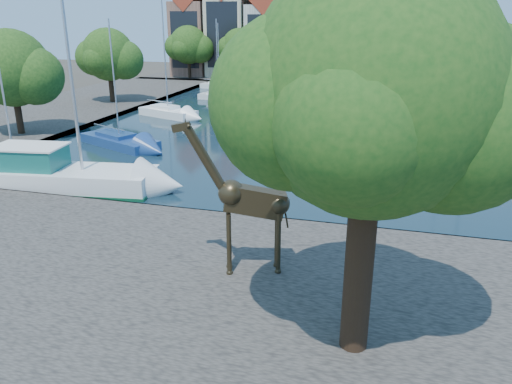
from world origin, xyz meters
The scene contains 32 objects.
ground centered at (0.00, 0.00, 0.00)m, with size 160.00×160.00×0.00m, color #38332B.
water_basin centered at (0.00, 24.00, 0.04)m, with size 38.00×50.00×0.08m, color black.
near_quay centered at (0.00, -7.00, 0.25)m, with size 50.00×14.00×0.50m, color #504C46.
far_quay centered at (0.00, 56.00, 0.25)m, with size 60.00×16.00×0.50m, color #504C46.
left_quay centered at (-25.00, 24.00, 0.25)m, with size 14.00×52.00×0.50m, color #504C46.
plane_tree centered at (7.62, -9.01, 7.67)m, with size 8.32×6.40×10.62m.
townhouse_west_end centered at (-23.00, 55.99, 7.36)m, with size 5.44×9.18×14.93m.
townhouse_west_mid centered at (-17.00, 55.99, 8.23)m, with size 5.94×9.18×16.79m.
townhouse_west_inner centered at (-10.50, 55.99, 7.35)m, with size 6.43×9.18×15.15m.
townhouse_center centered at (-4.00, 55.99, 8.36)m, with size 5.44×9.18×16.93m.
townhouse_east_inner centered at (2.00, 55.99, 7.73)m, with size 5.94×9.18×15.79m.
townhouse_east_mid centered at (8.50, 55.99, 8.10)m, with size 6.43×9.18×16.65m.
townhouse_east_end centered at (15.00, 55.99, 7.11)m, with size 5.44×9.18×14.43m.
far_tree_far_west centered at (-21.90, 50.49, 5.18)m, with size 7.28×5.60×7.68m.
far_tree_west centered at (-13.91, 50.49, 5.08)m, with size 6.76×5.20×7.36m.
far_tree_mid_west centered at (-5.89, 50.49, 5.29)m, with size 7.80×6.00×8.00m.
far_tree_mid_east centered at (2.10, 50.49, 5.13)m, with size 7.02×5.40×7.52m.
far_tree_east centered at (10.11, 50.49, 5.24)m, with size 7.54×5.80×7.84m.
far_tree_far_east centered at (18.09, 50.49, 5.08)m, with size 6.76×5.20×7.36m.
side_tree_left_near centered at (-20.89, 11.99, 5.49)m, with size 7.80×6.00×8.20m.
side_tree_left_far centered at (-21.90, 27.99, 5.38)m, with size 7.28×5.60×7.88m.
giraffe_statue centered at (3.22, -5.45, 3.32)m, with size 3.92×1.67×5.73m.
motorsailer centered at (-10.38, 1.95, 1.05)m, with size 10.96×4.48×12.57m.
sailboat_left_a centered at (-15.00, 4.00, 0.63)m, with size 6.57×3.14×9.42m.
sailboat_left_b centered at (-12.00, 11.89, 0.59)m, with size 7.36×5.13×9.30m.
sailboat_left_c centered at (-13.31, 23.62, 0.70)m, with size 6.56×4.26×12.48m.
sailboat_left_d centered at (-12.00, 34.90, 0.59)m, with size 4.84×2.19×9.13m.
sailboat_left_e centered at (-15.00, 44.00, 0.56)m, with size 5.22×2.19×8.53m.
sailboat_right_a centered at (12.87, 10.68, 0.66)m, with size 7.10×4.94×10.88m.
sailboat_right_b centered at (12.00, 16.73, 0.63)m, with size 8.43×5.17×10.82m.
sailboat_right_c centered at (14.96, 25.72, 0.63)m, with size 6.88×4.07×10.39m.
sailboat_right_d centered at (15.00, 34.76, 0.70)m, with size 5.52×3.67×9.06m.
Camera 1 is at (7.95, -21.61, 9.65)m, focal length 35.00 mm.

